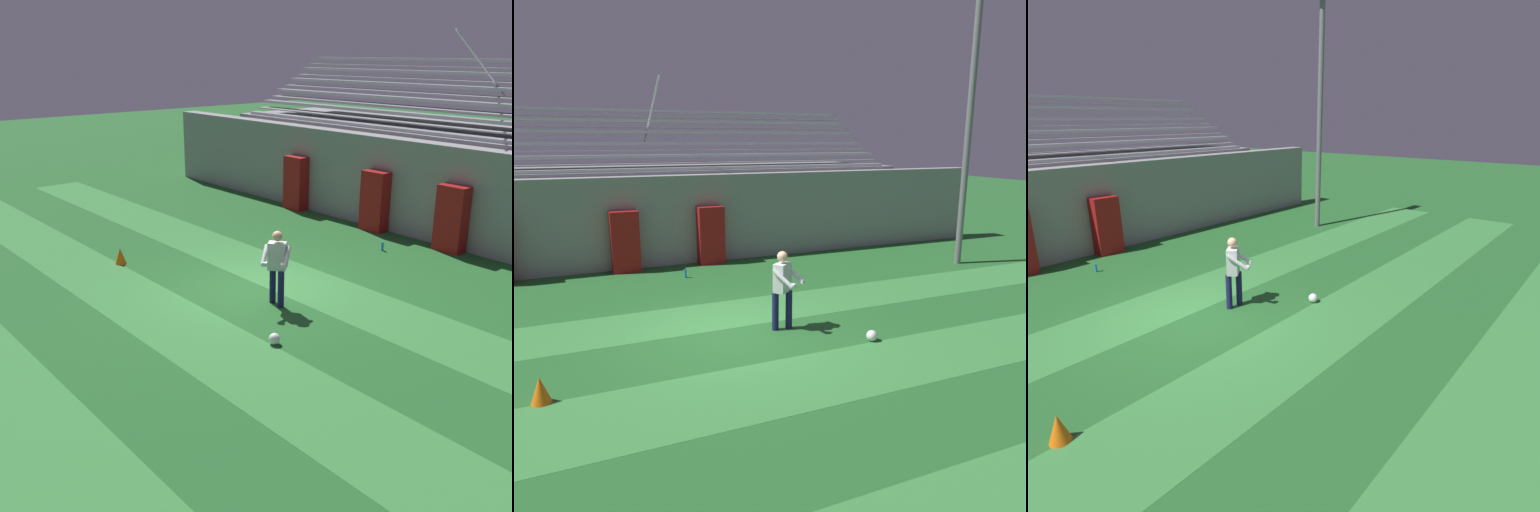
% 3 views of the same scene
% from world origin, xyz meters
% --- Properties ---
extents(ground_plane, '(80.00, 80.00, 0.00)m').
position_xyz_m(ground_plane, '(0.00, 0.00, 0.00)').
color(ground_plane, '#236028').
extents(turf_stripe_mid, '(28.00, 1.79, 0.01)m').
position_xyz_m(turf_stripe_mid, '(0.00, -2.41, 0.00)').
color(turf_stripe_mid, '#38843D').
rests_on(turf_stripe_mid, ground).
extents(turf_stripe_far, '(28.00, 1.79, 0.01)m').
position_xyz_m(turf_stripe_far, '(0.00, 1.18, 0.00)').
color(turf_stripe_far, '#38843D').
rests_on(turf_stripe_far, ground).
extents(back_wall, '(24.00, 0.60, 2.80)m').
position_xyz_m(back_wall, '(0.00, 6.50, 1.40)').
color(back_wall, gray).
rests_on(back_wall, ground).
extents(padding_pillar_gate_left, '(0.82, 0.44, 1.83)m').
position_xyz_m(padding_pillar_gate_left, '(-1.32, 5.95, 0.92)').
color(padding_pillar_gate_left, maroon).
rests_on(padding_pillar_gate_left, ground).
extents(padding_pillar_gate_right, '(0.82, 0.44, 1.83)m').
position_xyz_m(padding_pillar_gate_right, '(1.32, 5.95, 0.92)').
color(padding_pillar_gate_right, maroon).
rests_on(padding_pillar_gate_right, ground).
extents(bleacher_stand, '(18.00, 4.75, 5.83)m').
position_xyz_m(bleacher_stand, '(0.00, 9.19, 1.51)').
color(bleacher_stand, gray).
rests_on(bleacher_stand, ground).
extents(floodlight_pole, '(0.90, 0.36, 8.76)m').
position_xyz_m(floodlight_pole, '(8.60, 2.82, 5.48)').
color(floodlight_pole, slate).
rests_on(floodlight_pole, ground).
extents(goalkeeper, '(0.74, 0.72, 1.67)m').
position_xyz_m(goalkeeper, '(1.01, -0.18, 0.95)').
color(goalkeeper, '#19194C').
rests_on(goalkeeper, ground).
extents(soccer_ball, '(0.22, 0.22, 0.22)m').
position_xyz_m(soccer_ball, '(2.35, -1.45, 0.11)').
color(soccer_ball, white).
rests_on(soccer_ball, ground).
extents(traffic_cone, '(0.30, 0.30, 0.42)m').
position_xyz_m(traffic_cone, '(-3.60, -1.47, 0.21)').
color(traffic_cone, orange).
rests_on(traffic_cone, ground).
extents(water_bottle, '(0.07, 0.07, 0.24)m').
position_xyz_m(water_bottle, '(0.12, 4.58, 0.12)').
color(water_bottle, '#1E8CD8').
rests_on(water_bottle, ground).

